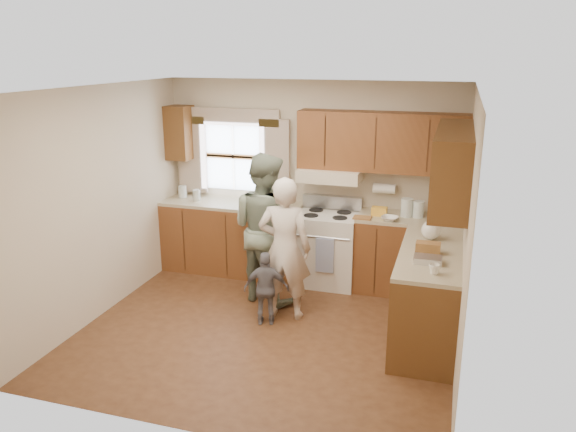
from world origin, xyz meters
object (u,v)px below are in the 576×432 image
(woman_right, at_px, (265,228))
(child, at_px, (266,289))
(woman_left, at_px, (285,249))
(stove, at_px, (327,247))

(woman_right, bearing_deg, child, 131.04)
(woman_left, bearing_deg, stove, -107.01)
(stove, distance_m, woman_left, 1.14)
(woman_left, distance_m, woman_right, 0.54)
(stove, distance_m, woman_right, 0.99)
(woman_right, relative_size, child, 2.15)
(stove, xyz_separation_m, child, (-0.36, -1.31, -0.06))
(stove, distance_m, child, 1.36)
(woman_right, bearing_deg, woman_left, 153.63)
(woman_left, bearing_deg, woman_right, -52.40)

